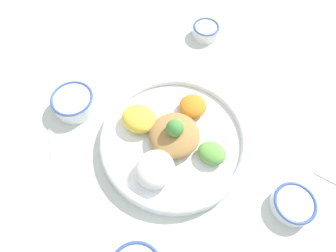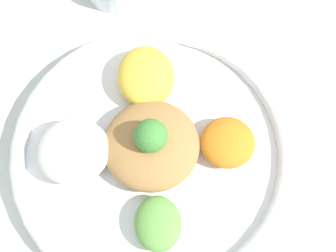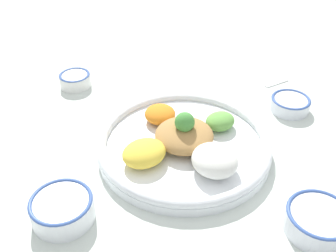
{
  "view_description": "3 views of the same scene",
  "coord_description": "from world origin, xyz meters",
  "px_view_note": "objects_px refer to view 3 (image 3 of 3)",
  "views": [
    {
      "loc": [
        0.23,
        -0.25,
        0.66
      ],
      "look_at": [
        -0.0,
        -0.02,
        0.04
      ],
      "focal_mm": 30.0,
      "sensor_mm": 36.0,
      "label": 1
    },
    {
      "loc": [
        0.22,
        0.04,
        0.61
      ],
      "look_at": [
        0.0,
        -0.0,
        0.06
      ],
      "focal_mm": 50.0,
      "sensor_mm": 36.0,
      "label": 2
    },
    {
      "loc": [
        -0.19,
        -0.64,
        0.56
      ],
      "look_at": [
        -0.0,
        0.01,
        0.05
      ],
      "focal_mm": 42.0,
      "sensor_mm": 36.0,
      "label": 3
    }
  ],
  "objects_px": {
    "rice_bowl_plain": "(318,220)",
    "rice_bowl_blue": "(290,103)",
    "sauce_bowl_red": "(75,79)",
    "salad_platter": "(184,143)",
    "sauce_bowl_dark": "(62,208)",
    "serving_spoon_extra": "(287,79)"
  },
  "relations": [
    {
      "from": "rice_bowl_blue",
      "to": "serving_spoon_extra",
      "type": "bearing_deg",
      "value": 62.27
    },
    {
      "from": "rice_bowl_blue",
      "to": "rice_bowl_plain",
      "type": "xyz_separation_m",
      "value": [
        -0.15,
        -0.34,
        0.01
      ]
    },
    {
      "from": "sauce_bowl_red",
      "to": "salad_platter",
      "type": "bearing_deg",
      "value": -60.47
    },
    {
      "from": "salad_platter",
      "to": "sauce_bowl_dark",
      "type": "height_order",
      "value": "salad_platter"
    },
    {
      "from": "serving_spoon_extra",
      "to": "rice_bowl_plain",
      "type": "bearing_deg",
      "value": 52.65
    },
    {
      "from": "salad_platter",
      "to": "sauce_bowl_red",
      "type": "height_order",
      "value": "salad_platter"
    },
    {
      "from": "salad_platter",
      "to": "rice_bowl_blue",
      "type": "height_order",
      "value": "salad_platter"
    },
    {
      "from": "salad_platter",
      "to": "sauce_bowl_red",
      "type": "distance_m",
      "value": 0.4
    },
    {
      "from": "rice_bowl_plain",
      "to": "rice_bowl_blue",
      "type": "bearing_deg",
      "value": 66.57
    },
    {
      "from": "sauce_bowl_red",
      "to": "rice_bowl_blue",
      "type": "bearing_deg",
      "value": -28.22
    },
    {
      "from": "rice_bowl_plain",
      "to": "salad_platter",
      "type": "bearing_deg",
      "value": 120.72
    },
    {
      "from": "serving_spoon_extra",
      "to": "sauce_bowl_red",
      "type": "bearing_deg",
      "value": -26.33
    },
    {
      "from": "rice_bowl_plain",
      "to": "sauce_bowl_red",
      "type": "bearing_deg",
      "value": 120.05
    },
    {
      "from": "sauce_bowl_red",
      "to": "serving_spoon_extra",
      "type": "distance_m",
      "value": 0.59
    },
    {
      "from": "salad_platter",
      "to": "rice_bowl_plain",
      "type": "relative_size",
      "value": 3.28
    },
    {
      "from": "sauce_bowl_dark",
      "to": "rice_bowl_plain",
      "type": "relative_size",
      "value": 0.99
    },
    {
      "from": "salad_platter",
      "to": "sauce_bowl_dark",
      "type": "distance_m",
      "value": 0.29
    },
    {
      "from": "salad_platter",
      "to": "rice_bowl_plain",
      "type": "distance_m",
      "value": 0.31
    },
    {
      "from": "sauce_bowl_red",
      "to": "rice_bowl_blue",
      "type": "relative_size",
      "value": 0.86
    },
    {
      "from": "rice_bowl_blue",
      "to": "sauce_bowl_dark",
      "type": "height_order",
      "value": "sauce_bowl_dark"
    },
    {
      "from": "sauce_bowl_dark",
      "to": "serving_spoon_extra",
      "type": "relative_size",
      "value": 0.95
    },
    {
      "from": "rice_bowl_plain",
      "to": "serving_spoon_extra",
      "type": "xyz_separation_m",
      "value": [
        0.22,
        0.47,
        -0.02
      ]
    }
  ]
}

